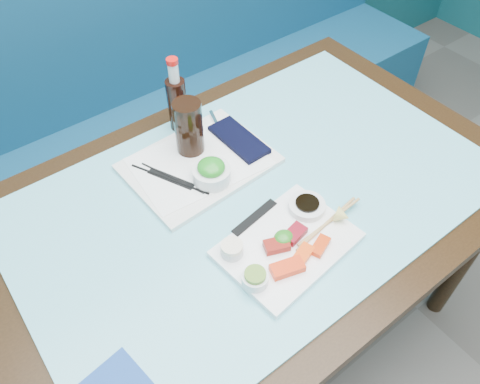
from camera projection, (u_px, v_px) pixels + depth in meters
booth_bench at (129, 133)px, 1.94m from camera, size 3.00×0.56×1.17m
dining_table at (256, 214)px, 1.28m from camera, size 1.40×0.90×0.75m
glass_top at (257, 193)px, 1.21m from camera, size 1.22×0.76×0.01m
sashimi_plate at (287, 245)px, 1.09m from camera, size 0.33×0.25×0.02m
salmon_left at (287, 268)px, 1.03m from camera, size 0.08×0.06×0.02m
salmon_mid at (303, 255)px, 1.05m from camera, size 0.07×0.05×0.02m
salmon_right at (320, 246)px, 1.07m from camera, size 0.06×0.05×0.01m
tuna_left at (277, 245)px, 1.07m from camera, size 0.07×0.05×0.02m
tuna_right at (295, 234)px, 1.09m from camera, size 0.06×0.05×0.02m
seaweed_garnish at (284, 238)px, 1.08m from camera, size 0.05×0.04×0.03m
ramekin_wasabi at (255, 279)px, 1.01m from camera, size 0.08×0.08×0.02m
wasabi_fill at (255, 274)px, 0.99m from camera, size 0.06×0.06×0.01m
ramekin_ginger at (232, 250)px, 1.06m from camera, size 0.06×0.06×0.02m
ginger_fill at (232, 246)px, 1.04m from camera, size 0.06×0.06×0.01m
soy_dish at (307, 206)px, 1.15m from camera, size 0.11×0.11×0.02m
soy_fill at (307, 203)px, 1.14m from camera, size 0.07×0.07×0.01m
lemon_wedge at (343, 216)px, 1.11m from camera, size 0.05×0.05×0.04m
chopstick_sleeve at (255, 217)px, 1.13m from camera, size 0.14×0.04×0.00m
wooden_chopstick_a at (327, 223)px, 1.12m from camera, size 0.22×0.04×0.01m
wooden_chopstick_b at (330, 221)px, 1.12m from camera, size 0.22×0.02×0.01m
serving_tray at (199, 164)px, 1.27m from camera, size 0.39×0.30×0.01m
paper_placemat at (199, 161)px, 1.26m from camera, size 0.36×0.27×0.00m
seaweed_bowl at (212, 174)px, 1.21m from camera, size 0.12×0.12×0.04m
seaweed_salad at (211, 167)px, 1.19m from camera, size 0.09×0.09×0.04m
cola_glass at (189, 127)px, 1.24m from camera, size 0.09×0.09×0.16m
navy_pouch at (239, 139)px, 1.31m from camera, size 0.09×0.19×0.01m
fork at (216, 121)px, 1.37m from camera, size 0.04×0.10×0.01m
black_chopstick_a at (170, 179)px, 1.22m from camera, size 0.11×0.21×0.01m
black_chopstick_b at (172, 178)px, 1.22m from camera, size 0.08×0.19×0.01m
tray_sleeve at (171, 179)px, 1.22m from camera, size 0.08×0.13×0.00m
cola_bottle_body at (177, 105)px, 1.32m from camera, size 0.07×0.07×0.16m
cola_bottle_neck at (173, 72)px, 1.24m from camera, size 0.04×0.04×0.06m
cola_bottle_cap at (172, 61)px, 1.22m from camera, size 0.04×0.04×0.01m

